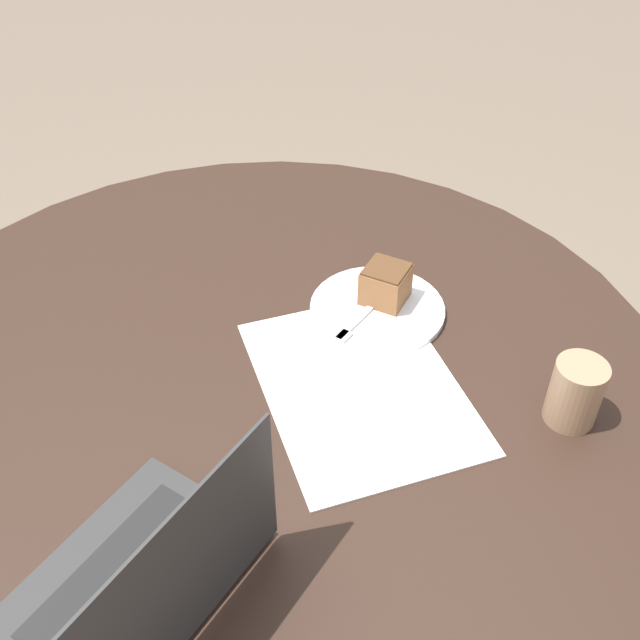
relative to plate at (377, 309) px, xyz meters
name	(u,v)px	position (x,y,z in m)	size (l,w,h in m)	color
ground_plane	(276,600)	(-0.14, 0.20, -0.76)	(12.00, 12.00, 0.00)	#6B5B4C
dining_table	(261,408)	(-0.14, 0.20, -0.11)	(1.37, 1.37, 0.75)	black
paper_document	(360,385)	(-0.18, 0.04, 0.00)	(0.48, 0.42, 0.00)	white
plate	(377,309)	(0.00, 0.00, 0.00)	(0.24, 0.24, 0.01)	silver
cake_slice	(386,284)	(0.02, -0.01, 0.04)	(0.10, 0.10, 0.07)	brown
fork	(359,318)	(-0.04, 0.03, 0.01)	(0.15, 0.11, 0.00)	silver
coffee_glass	(575,393)	(-0.25, -0.28, 0.05)	(0.08, 0.08, 0.11)	#997556
laptop	(144,580)	(-0.55, 0.30, 0.04)	(0.38, 0.35, 0.24)	#2D2D2D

